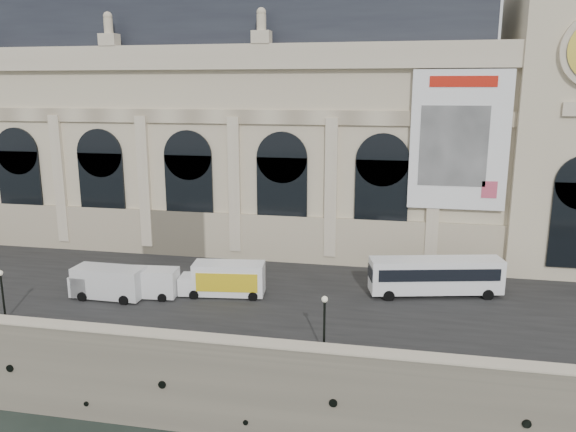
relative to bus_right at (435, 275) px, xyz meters
The scene contains 12 objects.
ground 27.03m from the bus_right, 144.76° to the right, with size 260.00×260.00×0.00m, color black.
quay 29.55m from the bus_right, 136.42° to the left, with size 160.00×70.00×6.00m, color gray.
street 21.21m from the bus_right, behind, with size 160.00×24.00×0.06m, color #2D2D2D.
parapet 25.54m from the bus_right, 145.86° to the right, with size 160.00×1.40×1.21m.
museum 33.59m from the bus_right, 149.51° to the left, with size 69.00×18.70×29.10m.
clock_pavilion 24.01m from the bus_right, 45.28° to the left, with size 13.00×14.72×36.70m.
bus_right is the anchor object (origin of this frame).
van_b 25.59m from the bus_right, 168.25° to the right, with size 5.91×2.79×2.55m.
van_c 28.69m from the bus_right, 167.68° to the right, with size 6.33×2.72×2.80m.
box_truck 18.46m from the bus_right, 169.04° to the right, with size 7.61×3.35×2.97m.
lamp_left 35.44m from the bus_right, 159.97° to the right, with size 0.42×0.42×4.14m.
lamp_right 15.28m from the bus_right, 121.71° to the right, with size 0.43×0.43×4.26m.
Camera 1 is at (17.55, -33.17, 23.82)m, focal length 35.00 mm.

